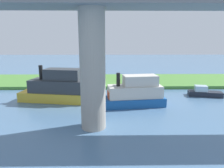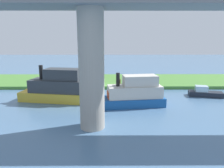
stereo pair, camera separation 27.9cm
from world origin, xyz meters
The scene contains 9 objects.
ground_plane centered at (0.00, 0.00, 0.00)m, with size 160.00×160.00×0.00m, color #4C7093.
grassy_bank centered at (0.00, -6.00, 0.25)m, with size 80.00×12.00×0.50m, color #4C8438.
bridge_pylon centered at (0.09, 14.37, 5.21)m, with size 2.21×2.21×10.42m, color #9E998E.
bridge_span centered at (0.09, 14.35, 10.92)m, with size 62.07×4.30×3.25m.
person_on_bank centered at (-4.66, -2.80, 1.20)m, with size 0.51×0.51×1.39m.
mooring_post centered at (-3.10, -0.88, 1.01)m, with size 0.20×0.20×1.02m, color brown.
motorboat_white centered at (5.38, 6.01, 1.72)m, with size 9.46×4.48×4.65m.
motorboat_red centered at (-4.28, 8.19, 1.51)m, with size 8.25×3.63×4.08m.
pontoon_yellow centered at (-14.84, 4.12, 0.54)m, with size 4.74×2.56×1.50m.
Camera 2 is at (-1.59, 31.62, 7.80)m, focal length 32.31 mm.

